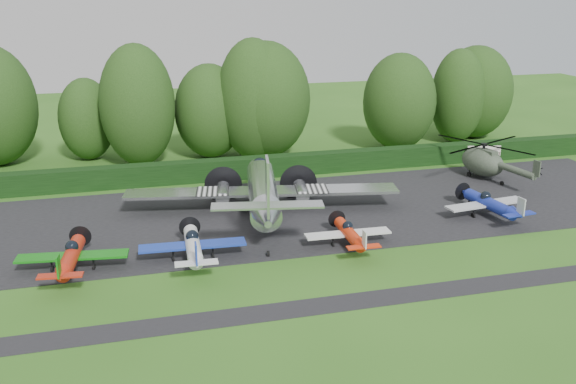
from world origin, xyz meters
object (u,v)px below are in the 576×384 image
object	(u,v)px
light_plane_blue	(490,204)
helicopter	(483,160)
transport_plane	(264,192)
sign_board	(484,152)
light_plane_white	(193,245)
light_plane_orange	(350,234)
light_plane_red	(71,257)

from	to	relation	value
light_plane_blue	helicopter	distance (m)	11.36
transport_plane	sign_board	bearing A→B (deg)	9.66
transport_plane	light_plane_white	bearing A→B (deg)	-141.59
light_plane_white	light_plane_orange	world-z (taller)	light_plane_white
transport_plane	light_plane_red	world-z (taller)	transport_plane
light_plane_red	light_plane_orange	bearing A→B (deg)	-8.70
transport_plane	helicopter	bearing A→B (deg)	1.79
light_plane_red	helicopter	world-z (taller)	helicopter
transport_plane	light_plane_white	size ratio (longest dim) A/B	2.96
light_plane_orange	transport_plane	bearing A→B (deg)	117.30
transport_plane	light_plane_red	bearing A→B (deg)	-163.50
light_plane_orange	sign_board	distance (m)	27.48
transport_plane	light_plane_white	distance (m)	10.17
light_plane_orange	sign_board	bearing A→B (deg)	37.12
light_plane_red	light_plane_orange	distance (m)	19.05
light_plane_white	light_plane_orange	size ratio (longest dim) A/B	1.16
light_plane_orange	sign_board	xyz separation A→B (m)	(21.28, 17.38, 0.34)
transport_plane	light_plane_red	distance (m)	16.36
light_plane_white	light_plane_blue	bearing A→B (deg)	2.94
light_plane_red	sign_board	world-z (taller)	light_plane_red
light_plane_orange	light_plane_blue	bearing A→B (deg)	10.46
light_plane_red	light_plane_orange	xyz separation A→B (m)	(19.05, -0.55, -0.14)
light_plane_red	helicopter	distance (m)	39.48
light_plane_red	sign_board	xyz separation A→B (m)	(40.33, 16.83, 0.19)
light_plane_white	light_plane_blue	size ratio (longest dim) A/B	1.02
light_plane_orange	light_plane_blue	size ratio (longest dim) A/B	0.88
transport_plane	light_plane_red	xyz separation A→B (m)	(-14.56, -7.40, -0.87)
sign_board	light_plane_orange	bearing A→B (deg)	-152.72
light_plane_orange	helicopter	bearing A→B (deg)	32.91
helicopter	transport_plane	bearing A→B (deg)	-157.78
light_plane_blue	sign_board	xyz separation A→B (m)	(8.20, 14.46, 0.20)
light_plane_orange	helicopter	xyz separation A→B (m)	(18.43, 12.92, 0.85)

